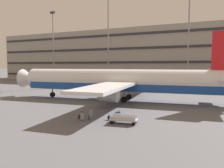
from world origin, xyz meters
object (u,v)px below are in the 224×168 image
object	(u,v)px
backpack_black	(109,118)
backpack_navy	(90,118)
suitcase_purple	(91,113)
backpack_scuffed	(79,117)
baggage_cart	(124,119)
suitcase_small	(82,117)
suitcase_red	(118,115)
airliner	(121,82)

from	to	relation	value
backpack_black	backpack_navy	size ratio (longest dim) A/B	0.94
suitcase_purple	backpack_scuffed	world-z (taller)	suitcase_purple
baggage_cart	suitcase_small	bearing A→B (deg)	-173.51
suitcase_purple	backpack_black	size ratio (longest dim) A/B	1.62
suitcase_purple	backpack_navy	world-z (taller)	suitcase_purple
suitcase_red	baggage_cart	size ratio (longest dim) A/B	0.29
airliner	baggage_cart	world-z (taller)	airliner
backpack_scuffed	backpack_black	distance (m)	3.17
suitcase_purple	suitcase_small	bearing A→B (deg)	-89.79
suitcase_small	backpack_scuffed	xyz separation A→B (m)	(-0.58, 0.33, -0.14)
suitcase_red	backpack_navy	size ratio (longest dim) A/B	1.81
suitcase_red	backpack_navy	xyz separation A→B (m)	(-2.55, -1.34, -0.19)
airliner	backpack_navy	xyz separation A→B (m)	(1.87, -12.93, -2.80)
suitcase_purple	backpack_navy	bearing A→B (deg)	-62.91
airliner	baggage_cart	xyz separation A→B (m)	(5.58, -12.89, -2.61)
airliner	backpack_black	bearing A→B (deg)	-73.20
suitcase_purple	suitcase_red	xyz separation A→B (m)	(3.21, 0.04, 0.04)
suitcase_small	suitcase_purple	distance (m)	1.75
backpack_navy	baggage_cart	distance (m)	3.72
airliner	backpack_scuffed	size ratio (longest dim) A/B	72.80
suitcase_small	backpack_scuffed	size ratio (longest dim) A/B	1.67
backpack_scuffed	suitcase_purple	bearing A→B (deg)	68.12
airliner	suitcase_red	xyz separation A→B (m)	(4.42, -11.60, -2.61)
suitcase_small	backpack_black	world-z (taller)	suitcase_small
backpack_navy	baggage_cart	xyz separation A→B (m)	(3.71, 0.05, 0.19)
airliner	backpack_scuffed	bearing A→B (deg)	-87.21
suitcase_small	suitcase_red	world-z (taller)	suitcase_red
suitcase_red	backpack_scuffed	xyz separation A→B (m)	(-3.78, -1.46, -0.20)
airliner	suitcase_purple	xyz separation A→B (m)	(1.21, -11.64, -2.65)
suitcase_small	baggage_cart	bearing A→B (deg)	6.49
suitcase_purple	backpack_black	distance (m)	2.48
suitcase_small	suitcase_purple	size ratio (longest dim) A/B	1.06
airliner	backpack_black	distance (m)	12.91
airliner	backpack_black	xyz separation A→B (m)	(3.64, -12.06, -2.82)
suitcase_red	backpack_navy	world-z (taller)	suitcase_red
suitcase_small	suitcase_red	distance (m)	3.67
airliner	suitcase_small	xyz separation A→B (m)	(1.21, -13.38, -2.67)
suitcase_small	baggage_cart	size ratio (longest dim) A/B	0.26
suitcase_red	backpack_black	distance (m)	0.93
suitcase_small	backpack_scuffed	distance (m)	0.68
suitcase_purple	baggage_cart	size ratio (longest dim) A/B	0.24
suitcase_small	backpack_scuffed	world-z (taller)	suitcase_small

